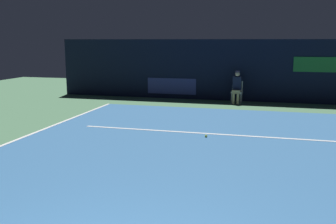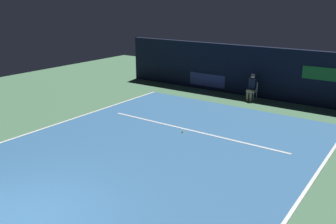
{
  "view_description": "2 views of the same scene",
  "coord_description": "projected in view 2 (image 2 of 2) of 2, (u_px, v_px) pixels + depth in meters",
  "views": [
    {
      "loc": [
        1.39,
        -2.93,
        2.55
      ],
      "look_at": [
        -1.13,
        6.54,
        0.72
      ],
      "focal_mm": 40.99,
      "sensor_mm": 36.0,
      "label": 1
    },
    {
      "loc": [
        6.76,
        -3.85,
        4.85
      ],
      "look_at": [
        -0.56,
        6.5,
        0.87
      ],
      "focal_mm": 38.35,
      "sensor_mm": 36.0,
      "label": 2
    }
  ],
  "objects": [
    {
      "name": "back_wall",
      "position": [
        257.0,
        72.0,
        18.4
      ],
      "size": [
        16.0,
        0.33,
        2.6
      ],
      "color": "black",
      "rests_on": "ground"
    },
    {
      "name": "line_judge_on_chair",
      "position": [
        252.0,
        87.0,
        17.88
      ],
      "size": [
        0.46,
        0.55,
        1.32
      ],
      "color": "white",
      "rests_on": "ground"
    },
    {
      "name": "line_sideline_left",
      "position": [
        306.0,
        191.0,
        9.5
      ],
      "size": [
        0.1,
        12.3,
        0.01
      ],
      "primitive_type": "cube",
      "color": "white",
      "rests_on": "court_surface"
    },
    {
      "name": "ground_plane",
      "position": [
        158.0,
        149.0,
        12.18
      ],
      "size": [
        31.02,
        31.02,
        0.0
      ],
      "primitive_type": "plane",
      "color": "#4C7A56"
    },
    {
      "name": "court_surface",
      "position": [
        158.0,
        149.0,
        12.18
      ],
      "size": [
        9.85,
        12.3,
        0.01
      ],
      "primitive_type": "cube",
      "color": "#336699",
      "rests_on": "ground"
    },
    {
      "name": "line_sideline_right",
      "position": [
        64.0,
        122.0,
        14.86
      ],
      "size": [
        0.1,
        12.3,
        0.01
      ],
      "primitive_type": "cube",
      "color": "white",
      "rests_on": "court_surface"
    },
    {
      "name": "tennis_ball",
      "position": [
        182.0,
        132.0,
        13.64
      ],
      "size": [
        0.07,
        0.07,
        0.07
      ],
      "primitive_type": "sphere",
      "color": "#CCE033",
      "rests_on": "court_surface"
    },
    {
      "name": "line_service",
      "position": [
        192.0,
        130.0,
        13.86
      ],
      "size": [
        7.68,
        0.1,
        0.01
      ],
      "primitive_type": "cube",
      "color": "white",
      "rests_on": "court_surface"
    }
  ]
}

